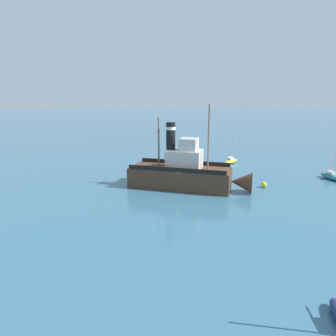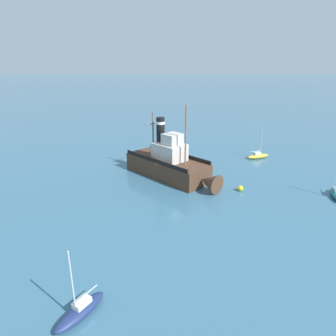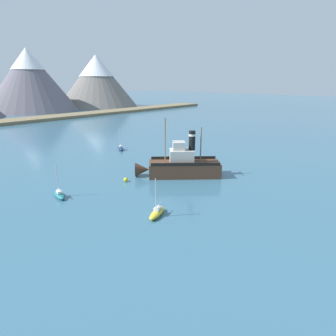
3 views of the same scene
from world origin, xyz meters
name	(u,v)px [view 1 (image 1 of 3)]	position (x,y,z in m)	size (l,w,h in m)	color
ground_plane	(181,189)	(0.00, 0.00, 0.00)	(600.00, 600.00, 0.00)	#38667F
old_tugboat	(185,173)	(-0.87, -0.38, 1.83)	(12.34, 12.79, 9.90)	#4C3323
sailboat_yellow	(231,161)	(-15.07, -8.16, 0.43)	(3.94, 2.36, 4.90)	gold
sailboat_teal	(331,176)	(-19.79, 6.30, 0.43)	(2.13, 3.96, 4.90)	#23757A
mooring_buoy	(264,185)	(-9.17, 4.38, 0.34)	(0.68, 0.68, 0.68)	yellow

